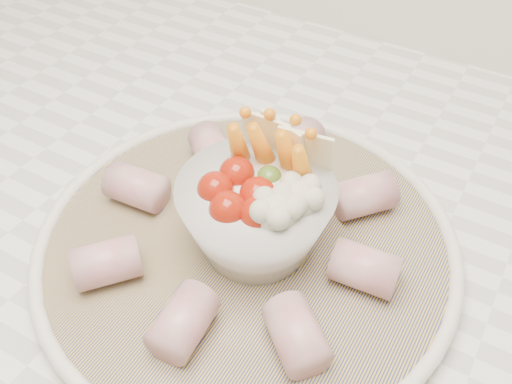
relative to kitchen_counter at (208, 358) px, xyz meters
The scene contains 4 objects.
kitchen_counter is the anchor object (origin of this frame).
serving_platter 0.50m from the kitchen_counter, 35.50° to the right, with size 0.36×0.36×0.02m.
veggie_bowl 0.55m from the kitchen_counter, 33.29° to the right, with size 0.13×0.13×0.11m.
cured_meat_rolls 0.52m from the kitchen_counter, 35.55° to the right, with size 0.27×0.27×0.03m.
Camera 1 is at (0.31, 1.08, 1.30)m, focal length 40.00 mm.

